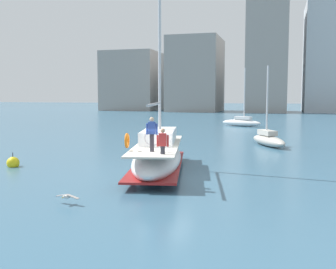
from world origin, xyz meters
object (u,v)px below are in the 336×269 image
Objects in this scene: moored_sloop_near at (268,139)px; seagull at (67,196)px; mooring_buoy at (13,163)px; main_sailboat at (158,155)px; moored_cutter_left at (241,122)px.

moored_sloop_near reaches higher than seagull.
seagull is 9.44m from mooring_buoy.
main_sailboat is 33.52m from moored_cutter_left.
mooring_buoy reaches higher than seagull.
mooring_buoy is at bearing -105.69° from moored_cutter_left.
main_sailboat is at bearing 79.29° from seagull.
moored_sloop_near reaches higher than mooring_buoy.
moored_cutter_left is 35.59m from mooring_buoy.
moored_cutter_left is 7.99× the size of mooring_buoy.
main_sailboat reaches higher than mooring_buoy.
seagull is at bearing -100.71° from main_sailboat.
moored_sloop_near is 19.28m from mooring_buoy.
seagull is at bearing -42.09° from mooring_buoy.
mooring_buoy is at bearing 137.91° from seagull.
moored_sloop_near is 21.02m from seagull.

